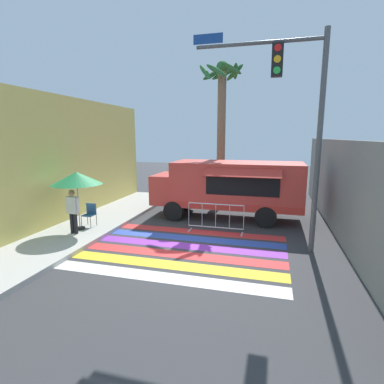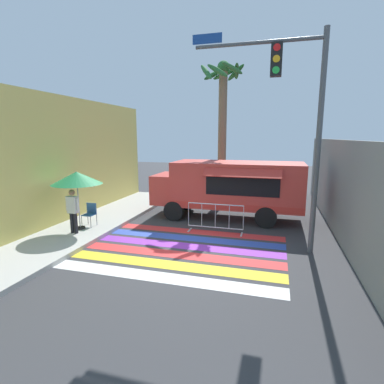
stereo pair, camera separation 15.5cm
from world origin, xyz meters
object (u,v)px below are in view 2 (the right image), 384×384
Objects in this scene: food_truck at (226,185)px; folding_chair at (90,212)px; patio_umbrella at (77,178)px; traffic_signal_pole at (295,105)px; barricade_front at (215,218)px; palm_tree at (223,113)px; vendor_person at (73,209)px.

folding_chair is (-4.73, -2.96, -0.78)m from food_truck.
traffic_signal_pole is at bearing 1.94° from patio_umbrella.
traffic_signal_pole is 3.14× the size of barricade_front.
food_truck is 5.01m from traffic_signal_pole.
folding_chair is at bearing -125.39° from palm_tree.
traffic_signal_pole is (2.49, -3.19, 2.96)m from food_truck.
vendor_person is at bearing -140.22° from food_truck.
patio_umbrella is at bearing -164.56° from barricade_front.
barricade_front is (4.71, 0.85, -0.12)m from folding_chair.
palm_tree is (4.05, 6.68, 3.65)m from vendor_person.
barricade_front is (-0.03, -2.10, -0.90)m from food_truck.
patio_umbrella is (-7.35, -0.25, -2.37)m from traffic_signal_pole.
folding_chair is at bearing 102.22° from vendor_person.
folding_chair is (-7.22, 0.23, -3.75)m from traffic_signal_pole.
patio_umbrella is at bearing -144.72° from food_truck.
folding_chair is 0.41× the size of barricade_front.
patio_umbrella is 1.02× the size of barricade_front.
traffic_signal_pole is 0.91× the size of palm_tree.
barricade_front is 6.40m from palm_tree.
barricade_front is at bearing 33.46° from vendor_person.
food_truck is at bearing 35.28° from patio_umbrella.
food_truck reaches higher than patio_umbrella.
vendor_person is (-7.22, -0.75, -3.38)m from traffic_signal_pole.
patio_umbrella is (-4.86, -3.44, 0.59)m from food_truck.
palm_tree is at bearing 70.95° from vendor_person.
patio_umbrella is 1.13m from vendor_person.
traffic_signal_pole is 4.18× the size of vendor_person.
food_truck reaches higher than barricade_front.
palm_tree reaches higher than patio_umbrella.
vendor_person reaches higher than folding_chair.
traffic_signal_pole is 3.07× the size of patio_umbrella.
food_truck is 7.38× the size of folding_chair.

